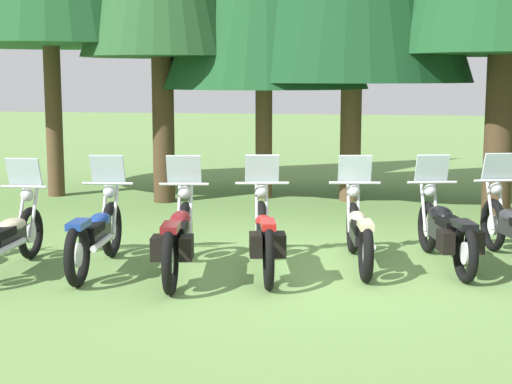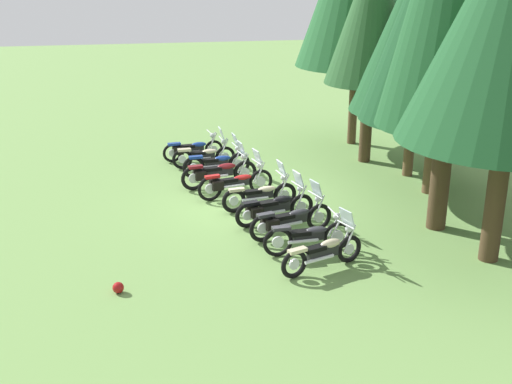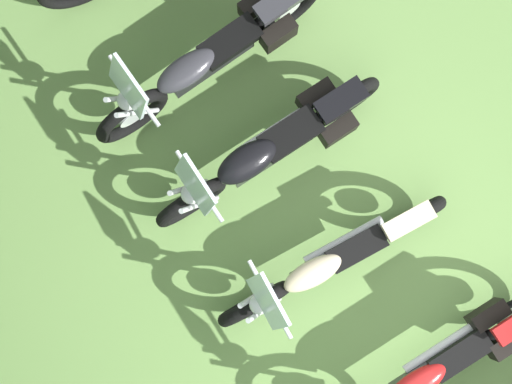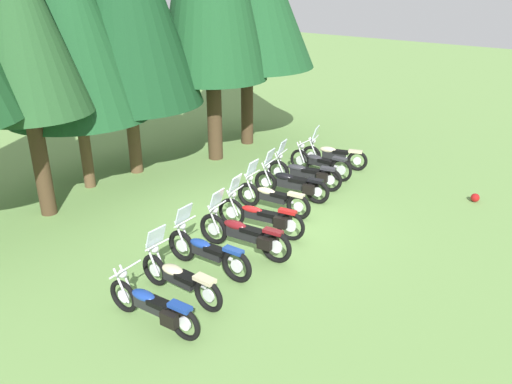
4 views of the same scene
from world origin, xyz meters
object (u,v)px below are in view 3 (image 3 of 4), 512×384
motorcycle_5 (330,263)px  motorcycle_4 (439,366)px  motorcycle_6 (271,149)px  motorcycle_7 (212,58)px

motorcycle_5 → motorcycle_4: bearing=107.8°
motorcycle_5 → motorcycle_6: 1.09m
motorcycle_6 → motorcycle_7: size_ratio=0.98×
motorcycle_4 → motorcycle_6: (2.19, 0.71, -0.00)m
motorcycle_4 → motorcycle_7: (3.11, 0.92, -0.01)m
motorcycle_4 → motorcycle_7: motorcycle_4 is taller
motorcycle_4 → motorcycle_7: bearing=-86.2°
motorcycle_7 → motorcycle_6: bearing=87.4°
motorcycle_6 → motorcycle_4: bearing=94.3°
motorcycle_6 → motorcycle_7: 0.95m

